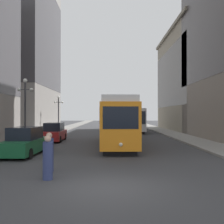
{
  "coord_description": "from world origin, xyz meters",
  "views": [
    {
      "loc": [
        0.07,
        -9.56,
        2.66
      ],
      "look_at": [
        0.18,
        8.27,
        2.81
      ],
      "focal_mm": 42.37,
      "sensor_mm": 36.0,
      "label": 1
    }
  ],
  "objects_px": {
    "parked_car_left_near": "(54,133)",
    "pedestrian_crossing_near": "(48,159)",
    "streetcar": "(116,121)",
    "transit_bus": "(134,119)",
    "pedestrian_crossing_far": "(49,153)",
    "parked_car_left_mid": "(25,142)",
    "lamp_post_left_far": "(58,108)",
    "lamp_post_left_near": "(25,101)"
  },
  "relations": [
    {
      "from": "parked_car_left_near",
      "to": "pedestrian_crossing_near",
      "type": "height_order",
      "value": "parked_car_left_near"
    },
    {
      "from": "streetcar",
      "to": "parked_car_left_near",
      "type": "xyz_separation_m",
      "value": [
        -6.11,
        2.9,
        -1.26
      ]
    },
    {
      "from": "pedestrian_crossing_near",
      "to": "transit_bus",
      "type": "bearing_deg",
      "value": 93.89
    },
    {
      "from": "pedestrian_crossing_near",
      "to": "pedestrian_crossing_far",
      "type": "distance_m",
      "value": 1.6
    },
    {
      "from": "pedestrian_crossing_near",
      "to": "parked_car_left_mid",
      "type": "bearing_deg",
      "value": 130.62
    },
    {
      "from": "streetcar",
      "to": "pedestrian_crossing_near",
      "type": "relative_size",
      "value": 7.92
    },
    {
      "from": "transit_bus",
      "to": "parked_car_left_near",
      "type": "bearing_deg",
      "value": -122.32
    },
    {
      "from": "streetcar",
      "to": "pedestrian_crossing_far",
      "type": "height_order",
      "value": "streetcar"
    },
    {
      "from": "lamp_post_left_far",
      "to": "streetcar",
      "type": "bearing_deg",
      "value": -61.52
    },
    {
      "from": "streetcar",
      "to": "parked_car_left_mid",
      "type": "distance_m",
      "value": 8.66
    },
    {
      "from": "parked_car_left_near",
      "to": "lamp_post_left_far",
      "type": "xyz_separation_m",
      "value": [
        -1.9,
        11.85,
        2.72
      ]
    },
    {
      "from": "transit_bus",
      "to": "streetcar",
      "type": "bearing_deg",
      "value": -99.11
    },
    {
      "from": "parked_car_left_mid",
      "to": "lamp_post_left_near",
      "type": "bearing_deg",
      "value": 109.45
    },
    {
      "from": "parked_car_left_mid",
      "to": "pedestrian_crossing_far",
      "type": "xyz_separation_m",
      "value": [
        2.72,
        -4.95,
        -0.0
      ]
    },
    {
      "from": "streetcar",
      "to": "parked_car_left_mid",
      "type": "height_order",
      "value": "streetcar"
    },
    {
      "from": "pedestrian_crossing_near",
      "to": "lamp_post_left_far",
      "type": "distance_m",
      "value": 27.86
    },
    {
      "from": "lamp_post_left_near",
      "to": "lamp_post_left_far",
      "type": "bearing_deg",
      "value": 90.0
    },
    {
      "from": "parked_car_left_mid",
      "to": "lamp_post_left_near",
      "type": "height_order",
      "value": "lamp_post_left_near"
    },
    {
      "from": "transit_bus",
      "to": "lamp_post_left_near",
      "type": "bearing_deg",
      "value": -122.1
    },
    {
      "from": "pedestrian_crossing_far",
      "to": "lamp_post_left_far",
      "type": "height_order",
      "value": "lamp_post_left_far"
    },
    {
      "from": "parked_car_left_near",
      "to": "pedestrian_crossing_near",
      "type": "xyz_separation_m",
      "value": [
        3.03,
        -15.43,
        -0.01
      ]
    },
    {
      "from": "parked_car_left_mid",
      "to": "lamp_post_left_far",
      "type": "height_order",
      "value": "lamp_post_left_far"
    },
    {
      "from": "transit_bus",
      "to": "pedestrian_crossing_near",
      "type": "distance_m",
      "value": 29.89
    },
    {
      "from": "pedestrian_crossing_far",
      "to": "parked_car_left_near",
      "type": "bearing_deg",
      "value": 37.75
    },
    {
      "from": "lamp_post_left_far",
      "to": "transit_bus",
      "type": "bearing_deg",
      "value": 10.03
    },
    {
      "from": "parked_car_left_mid",
      "to": "lamp_post_left_far",
      "type": "distance_m",
      "value": 21.03
    },
    {
      "from": "parked_car_left_near",
      "to": "parked_car_left_mid",
      "type": "relative_size",
      "value": 1.01
    },
    {
      "from": "pedestrian_crossing_far",
      "to": "lamp_post_left_far",
      "type": "xyz_separation_m",
      "value": [
        -4.62,
        25.71,
        2.72
      ]
    },
    {
      "from": "lamp_post_left_near",
      "to": "streetcar",
      "type": "bearing_deg",
      "value": 0.8
    },
    {
      "from": "pedestrian_crossing_near",
      "to": "pedestrian_crossing_far",
      "type": "height_order",
      "value": "pedestrian_crossing_far"
    },
    {
      "from": "parked_car_left_mid",
      "to": "pedestrian_crossing_near",
      "type": "xyz_separation_m",
      "value": [
        3.03,
        -6.52,
        -0.01
      ]
    },
    {
      "from": "streetcar",
      "to": "parked_car_left_near",
      "type": "relative_size",
      "value": 2.87
    },
    {
      "from": "transit_bus",
      "to": "pedestrian_crossing_far",
      "type": "relative_size",
      "value": 6.17
    },
    {
      "from": "streetcar",
      "to": "transit_bus",
      "type": "height_order",
      "value": "streetcar"
    },
    {
      "from": "transit_bus",
      "to": "lamp_post_left_far",
      "type": "height_order",
      "value": "lamp_post_left_far"
    },
    {
      "from": "pedestrian_crossing_near",
      "to": "lamp_post_left_far",
      "type": "height_order",
      "value": "lamp_post_left_far"
    },
    {
      "from": "parked_car_left_near",
      "to": "streetcar",
      "type": "bearing_deg",
      "value": -26.33
    },
    {
      "from": "streetcar",
      "to": "parked_car_left_mid",
      "type": "xyz_separation_m",
      "value": [
        -6.1,
        -6.01,
        -1.26
      ]
    },
    {
      "from": "transit_bus",
      "to": "lamp_post_left_near",
      "type": "distance_m",
      "value": 20.2
    },
    {
      "from": "parked_car_left_mid",
      "to": "parked_car_left_near",
      "type": "bearing_deg",
      "value": 91.6
    },
    {
      "from": "parked_car_left_near",
      "to": "lamp_post_left_far",
      "type": "height_order",
      "value": "lamp_post_left_far"
    },
    {
      "from": "parked_car_left_mid",
      "to": "streetcar",
      "type": "bearing_deg",
      "value": 46.15
    }
  ]
}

